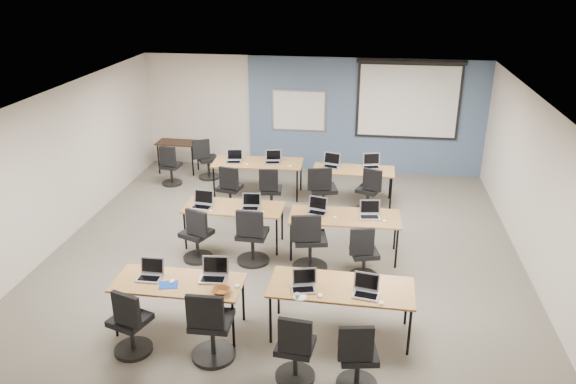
% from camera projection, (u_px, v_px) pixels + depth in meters
% --- Properties ---
extents(floor, '(8.00, 9.00, 0.02)m').
position_uv_depth(floor, '(284.00, 256.00, 9.63)').
color(floor, '#6B6354').
rests_on(floor, ground).
extents(ceiling, '(8.00, 9.00, 0.02)m').
position_uv_depth(ceiling, '(283.00, 101.00, 8.61)').
color(ceiling, white).
rests_on(ceiling, ground).
extents(wall_back, '(8.00, 0.04, 2.70)m').
position_uv_depth(wall_back, '(312.00, 115.00, 13.24)').
color(wall_back, beige).
rests_on(wall_back, ground).
extents(wall_front, '(8.00, 0.04, 2.70)m').
position_uv_depth(wall_front, '(208.00, 364.00, 4.99)').
color(wall_front, beige).
rests_on(wall_front, ground).
extents(wall_left, '(0.04, 9.00, 2.70)m').
position_uv_depth(wall_left, '(54.00, 171.00, 9.64)').
color(wall_left, beige).
rests_on(wall_left, ground).
extents(wall_right, '(0.04, 9.00, 2.70)m').
position_uv_depth(wall_right, '(541.00, 196.00, 8.59)').
color(wall_right, beige).
rests_on(wall_right, ground).
extents(blue_accent_panel, '(5.50, 0.04, 2.70)m').
position_uv_depth(blue_accent_panel, '(365.00, 117.00, 13.05)').
color(blue_accent_panel, '#3D5977').
rests_on(blue_accent_panel, wall_back).
extents(whiteboard, '(1.28, 0.03, 0.98)m').
position_uv_depth(whiteboard, '(299.00, 111.00, 13.17)').
color(whiteboard, '#A6A9AB').
rests_on(whiteboard, wall_back).
extents(projector_screen, '(2.40, 0.10, 1.82)m').
position_uv_depth(projector_screen, '(409.00, 96.00, 12.66)').
color(projector_screen, black).
rests_on(projector_screen, wall_back).
extents(training_table_front_left, '(1.73, 0.72, 0.73)m').
position_uv_depth(training_table_front_left, '(178.00, 285.00, 7.48)').
color(training_table_front_left, olive).
rests_on(training_table_front_left, floor).
extents(training_table_front_right, '(1.90, 0.79, 0.73)m').
position_uv_depth(training_table_front_right, '(341.00, 289.00, 7.37)').
color(training_table_front_right, brown).
rests_on(training_table_front_right, floor).
extents(training_table_mid_left, '(1.74, 0.72, 0.73)m').
position_uv_depth(training_table_mid_left, '(234.00, 209.00, 9.79)').
color(training_table_mid_left, brown).
rests_on(training_table_mid_left, floor).
extents(training_table_mid_right, '(1.86, 0.77, 0.73)m').
position_uv_depth(training_table_mid_right, '(345.00, 218.00, 9.42)').
color(training_table_mid_right, '#94572C').
rests_on(training_table_mid_right, floor).
extents(training_table_back_left, '(1.90, 0.79, 0.73)m').
position_uv_depth(training_table_back_left, '(258.00, 164.00, 11.98)').
color(training_table_back_left, brown).
rests_on(training_table_back_left, floor).
extents(training_table_back_right, '(1.66, 0.69, 0.73)m').
position_uv_depth(training_table_back_right, '(354.00, 172.00, 11.56)').
color(training_table_back_right, olive).
rests_on(training_table_back_right, floor).
extents(laptop_0, '(0.32, 0.28, 0.25)m').
position_uv_depth(laptop_0, '(150.00, 273.00, 7.55)').
color(laptop_0, '#B2B2B2').
rests_on(laptop_0, training_table_front_left).
extents(mouse_0, '(0.07, 0.10, 0.04)m').
position_uv_depth(mouse_0, '(172.00, 281.00, 7.45)').
color(mouse_0, white).
rests_on(mouse_0, training_table_front_left).
extents(task_chair_0, '(0.51, 0.49, 0.98)m').
position_uv_depth(task_chair_0, '(130.00, 327.00, 7.07)').
color(task_chair_0, black).
rests_on(task_chair_0, floor).
extents(laptop_1, '(0.36, 0.30, 0.27)m').
position_uv_depth(laptop_1, '(214.00, 273.00, 7.53)').
color(laptop_1, '#BDBDBD').
rests_on(laptop_1, training_table_front_left).
extents(mouse_1, '(0.08, 0.11, 0.03)m').
position_uv_depth(mouse_1, '(237.00, 286.00, 7.35)').
color(mouse_1, white).
rests_on(mouse_1, training_table_front_left).
extents(task_chair_1, '(0.57, 0.57, 1.04)m').
position_uv_depth(task_chair_1, '(211.00, 330.00, 6.96)').
color(task_chair_1, black).
rests_on(task_chair_1, floor).
extents(laptop_2, '(0.32, 0.27, 0.24)m').
position_uv_depth(laptop_2, '(304.00, 284.00, 7.29)').
color(laptop_2, silver).
rests_on(laptop_2, training_table_front_right).
extents(mouse_2, '(0.08, 0.11, 0.03)m').
position_uv_depth(mouse_2, '(320.00, 295.00, 7.13)').
color(mouse_2, white).
rests_on(mouse_2, training_table_front_right).
extents(task_chair_2, '(0.49, 0.49, 0.97)m').
position_uv_depth(task_chair_2, '(295.00, 353.00, 6.60)').
color(task_chair_2, black).
rests_on(task_chair_2, floor).
extents(laptop_3, '(0.33, 0.28, 0.25)m').
position_uv_depth(laptop_3, '(366.00, 290.00, 7.17)').
color(laptop_3, '#B7B7C4').
rests_on(laptop_3, training_table_front_right).
extents(mouse_3, '(0.07, 0.10, 0.03)m').
position_uv_depth(mouse_3, '(381.00, 303.00, 6.98)').
color(mouse_3, white).
rests_on(mouse_3, training_table_front_right).
extents(task_chair_3, '(0.49, 0.49, 0.97)m').
position_uv_depth(task_chair_3, '(357.00, 361.00, 6.47)').
color(task_chair_3, black).
rests_on(task_chair_3, floor).
extents(laptop_4, '(0.36, 0.30, 0.27)m').
position_uv_depth(laptop_4, '(202.00, 203.00, 9.75)').
color(laptop_4, '#AFAFAF').
rests_on(laptop_4, training_table_mid_left).
extents(mouse_4, '(0.06, 0.09, 0.03)m').
position_uv_depth(mouse_4, '(211.00, 211.00, 9.57)').
color(mouse_4, white).
rests_on(mouse_4, training_table_mid_left).
extents(task_chair_4, '(0.53, 0.50, 0.98)m').
position_uv_depth(task_chair_4, '(197.00, 239.00, 9.34)').
color(task_chair_4, black).
rests_on(task_chair_4, floor).
extents(laptop_5, '(0.32, 0.27, 0.24)m').
position_uv_depth(laptop_5, '(251.00, 205.00, 9.69)').
color(laptop_5, '#B6B5B6').
rests_on(laptop_5, training_table_mid_left).
extents(mouse_5, '(0.09, 0.11, 0.03)m').
position_uv_depth(mouse_5, '(263.00, 212.00, 9.52)').
color(mouse_5, white).
rests_on(mouse_5, training_table_mid_left).
extents(task_chair_5, '(0.55, 0.55, 1.02)m').
position_uv_depth(task_chair_5, '(252.00, 240.00, 9.25)').
color(task_chair_5, black).
rests_on(task_chair_5, floor).
extents(laptop_6, '(0.33, 0.28, 0.25)m').
position_uv_depth(laptop_6, '(317.00, 209.00, 9.53)').
color(laptop_6, '#A4A4A8').
rests_on(laptop_6, training_table_mid_right).
extents(mouse_6, '(0.06, 0.09, 0.03)m').
position_uv_depth(mouse_6, '(335.00, 217.00, 9.33)').
color(mouse_6, white).
rests_on(mouse_6, training_table_mid_right).
extents(task_chair_6, '(0.58, 0.58, 1.05)m').
position_uv_depth(task_chair_6, '(309.00, 246.00, 9.03)').
color(task_chair_6, black).
rests_on(task_chair_6, floor).
extents(laptop_7, '(0.34, 0.29, 0.26)m').
position_uv_depth(laptop_7, '(370.00, 213.00, 9.37)').
color(laptop_7, silver).
rests_on(laptop_7, training_table_mid_right).
extents(mouse_7, '(0.08, 0.11, 0.03)m').
position_uv_depth(mouse_7, '(385.00, 221.00, 9.20)').
color(mouse_7, white).
rests_on(mouse_7, training_table_mid_right).
extents(task_chair_7, '(0.46, 0.46, 0.95)m').
position_uv_depth(task_chair_7, '(363.00, 257.00, 8.78)').
color(task_chair_7, black).
rests_on(task_chair_7, floor).
extents(laptop_8, '(0.34, 0.28, 0.25)m').
position_uv_depth(laptop_8, '(234.00, 159.00, 11.95)').
color(laptop_8, '#A5A6AF').
rests_on(laptop_8, training_table_back_left).
extents(mouse_8, '(0.06, 0.10, 0.03)m').
position_uv_depth(mouse_8, '(247.00, 164.00, 11.80)').
color(mouse_8, white).
rests_on(mouse_8, training_table_back_left).
extents(task_chair_8, '(0.49, 0.49, 0.97)m').
position_uv_depth(task_chair_8, '(230.00, 192.00, 11.27)').
color(task_chair_8, black).
rests_on(task_chair_8, floor).
extents(laptop_9, '(0.33, 0.28, 0.25)m').
position_uv_depth(laptop_9, '(273.00, 160.00, 11.92)').
color(laptop_9, silver).
rests_on(laptop_9, training_table_back_left).
extents(mouse_9, '(0.07, 0.10, 0.03)m').
position_uv_depth(mouse_9, '(290.00, 166.00, 11.70)').
color(mouse_9, white).
rests_on(mouse_9, training_table_back_left).
extents(task_chair_9, '(0.46, 0.46, 0.95)m').
position_uv_depth(task_chair_9, '(271.00, 193.00, 11.23)').
color(task_chair_9, black).
rests_on(task_chair_9, floor).
extents(laptop_10, '(0.36, 0.31, 0.27)m').
position_uv_depth(laptop_10, '(332.00, 163.00, 11.68)').
color(laptop_10, '#B3B3B9').
rests_on(laptop_10, training_table_back_right).
extents(mouse_10, '(0.06, 0.10, 0.03)m').
position_uv_depth(mouse_10, '(338.00, 168.00, 11.58)').
color(mouse_10, white).
rests_on(mouse_10, training_table_back_right).
extents(task_chair_10, '(0.57, 0.57, 1.05)m').
position_uv_depth(task_chair_10, '(322.00, 195.00, 11.04)').
color(task_chair_10, black).
rests_on(task_chair_10, floor).
extents(laptop_11, '(0.36, 0.31, 0.27)m').
position_uv_depth(laptop_11, '(371.00, 164.00, 11.65)').
color(laptop_11, silver).
rests_on(laptop_11, training_table_back_right).
extents(mouse_11, '(0.06, 0.09, 0.03)m').
position_uv_depth(mouse_11, '(381.00, 171.00, 11.40)').
color(mouse_11, white).
rests_on(mouse_11, training_table_back_right).
extents(task_chair_11, '(0.49, 0.47, 0.95)m').
position_uv_depth(task_chair_11, '(369.00, 194.00, 11.21)').
color(task_chair_11, black).
rests_on(task_chair_11, floor).
extents(blue_mousepad, '(0.29, 0.26, 0.01)m').
position_uv_depth(blue_mousepad, '(168.00, 285.00, 7.38)').
color(blue_mousepad, '#0D36A4').
rests_on(blue_mousepad, training_table_front_left).
extents(snack_bowl, '(0.26, 0.26, 0.06)m').
position_uv_depth(snack_bowl, '(221.00, 291.00, 7.20)').
color(snack_bowl, '#93541E').
rests_on(snack_bowl, training_table_front_left).
extents(snack_plate, '(0.21, 0.21, 0.01)m').
position_uv_depth(snack_plate, '(300.00, 297.00, 7.11)').
color(snack_plate, white).
rests_on(snack_plate, training_table_front_right).
extents(coffee_cup, '(0.07, 0.07, 0.05)m').
position_uv_depth(coffee_cup, '(297.00, 297.00, 7.06)').
color(coffee_cup, silver).
rests_on(coffee_cup, snack_plate).
extents(utility_table, '(0.95, 0.53, 0.75)m').
position_uv_depth(utility_table, '(177.00, 146.00, 13.28)').
color(utility_table, '#341C12').
rests_on(utility_table, floor).
extents(spare_chair_a, '(0.54, 0.49, 0.97)m').
position_uv_depth(spare_chair_a, '(207.00, 162.00, 12.95)').
color(spare_chair_a, black).
rests_on(spare_chair_a, floor).
extents(spare_chair_b, '(0.46, 0.46, 0.94)m').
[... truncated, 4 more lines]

